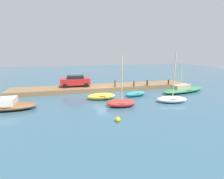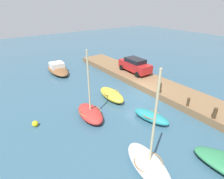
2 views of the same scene
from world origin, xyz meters
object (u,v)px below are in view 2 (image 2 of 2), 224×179
mooring_post_east (160,88)px  parked_car (135,65)px  dinghy_teal (151,116)px  rowboat_white (148,164)px  motorboat_brown (58,69)px  mooring_post_mid_east (188,102)px  mooring_post_mid_west (215,113)px  rowboat_yellow (112,95)px  rowboat_red (90,113)px  marker_buoy (35,124)px

mooring_post_east → parked_car: bearing=-18.6°
dinghy_teal → rowboat_white: size_ratio=0.54×
motorboat_brown → mooring_post_mid_east: size_ratio=7.50×
mooring_post_mid_west → mooring_post_mid_east: 2.16m
rowboat_yellow → mooring_post_mid_west: size_ratio=4.18×
motorboat_brown → dinghy_teal: bearing=-169.4°
mooring_post_mid_east → motorboat_brown: bearing=18.4°
dinghy_teal → mooring_post_mid_east: bearing=-118.6°
mooring_post_mid_west → parked_car: 10.82m
rowboat_yellow → mooring_post_mid_east: (-5.61, -3.66, 0.57)m
rowboat_red → mooring_post_mid_west: rowboat_red is taller
parked_car → dinghy_teal: bearing=147.9°
motorboat_brown → rowboat_red: bearing=174.6°
rowboat_white → rowboat_yellow: bearing=-10.5°
dinghy_teal → mooring_post_east: bearing=-70.8°
rowboat_red → motorboat_brown: bearing=-2.3°
motorboat_brown → marker_buoy: motorboat_brown is taller
mooring_post_mid_west → dinghy_teal: bearing=46.0°
mooring_post_mid_west → parked_car: bearing=-10.0°
mooring_post_mid_east → marker_buoy: size_ratio=1.64×
rowboat_white → marker_buoy: (7.62, 3.92, -0.22)m
mooring_post_east → motorboat_brown: bearing=22.3°
mooring_post_mid_east → dinghy_teal: bearing=73.4°
mooring_post_mid_west → mooring_post_east: (5.08, 0.00, 0.08)m
mooring_post_mid_west → mooring_post_mid_east: mooring_post_mid_west is taller
mooring_post_mid_west → mooring_post_mid_east: bearing=0.0°
rowboat_white → rowboat_yellow: 8.39m
marker_buoy → mooring_post_mid_east: bearing=-116.9°
rowboat_yellow → mooring_post_east: 4.59m
mooring_post_mid_west → mooring_post_east: size_ratio=0.84×
mooring_post_mid_east → mooring_post_east: size_ratio=0.72×
rowboat_yellow → dinghy_teal: bearing=-171.0°
rowboat_red → rowboat_white: bearing=-173.3°
rowboat_red → mooring_post_east: size_ratio=5.41×
motorboat_brown → mooring_post_mid_west: mooring_post_mid_west is taller
mooring_post_mid_west → parked_car: (10.65, -1.87, 0.46)m
mooring_post_mid_east → marker_buoy: bearing=63.1°
rowboat_white → parked_car: 13.79m
rowboat_yellow → mooring_post_mid_east: size_ratio=4.87×
rowboat_yellow → mooring_post_mid_west: mooring_post_mid_west is taller
mooring_post_east → rowboat_yellow: bearing=53.7°
dinghy_teal → parked_car: parked_car is taller
dinghy_teal → mooring_post_east: 3.86m
rowboat_red → rowboat_yellow: size_ratio=1.54×
rowboat_white → mooring_post_mid_east: rowboat_white is taller
rowboat_red → mooring_post_mid_east: size_ratio=7.51×
dinghy_teal → rowboat_red: 4.77m
rowboat_white → mooring_post_east: size_ratio=5.84×
parked_car → rowboat_white: bearing=142.7°
rowboat_red → marker_buoy: size_ratio=12.33×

